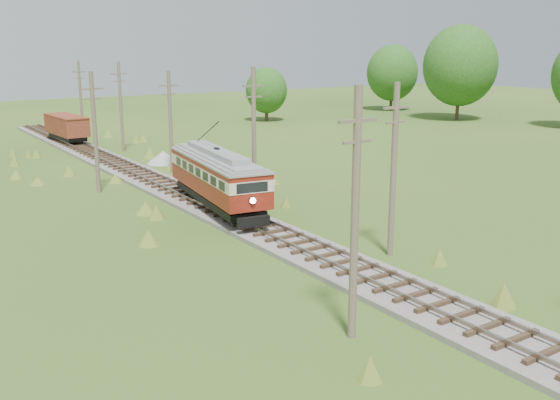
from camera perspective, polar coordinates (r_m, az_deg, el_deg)
railbed_main at (r=42.98m, az=-8.07°, el=0.18°), size 3.60×96.00×0.57m
streetcar at (r=39.14m, az=-5.76°, el=2.37°), size 4.32×11.71×5.30m
gondola at (r=71.46m, az=-18.93°, el=6.38°), size 2.94×7.87×2.57m
gravel_pile at (r=57.39m, az=-10.47°, el=3.83°), size 3.10×3.29×1.13m
utility_pole_r_2 at (r=30.88m, az=10.34°, el=2.81°), size 1.60×0.30×8.60m
utility_pole_r_3 at (r=41.04m, az=-2.40°, el=5.97°), size 1.60×0.30×9.00m
utility_pole_r_4 at (r=52.49m, az=-9.99°, el=7.13°), size 1.60×0.30×8.40m
utility_pole_r_5 at (r=64.67m, az=-14.35°, el=8.34°), size 1.60×0.30×8.90m
utility_pole_r_6 at (r=76.98m, az=-17.75°, el=8.84°), size 1.60×0.30×8.70m
utility_pole_l_a at (r=21.58m, az=6.88°, el=-1.21°), size 1.60×0.30×9.00m
utility_pole_l_b at (r=46.17m, az=-16.57°, el=6.02°), size 1.60×0.30×8.60m
tree_right_4 at (r=94.77m, az=16.15°, el=11.72°), size 10.50×10.50×13.53m
tree_right_5 at (r=107.32m, az=10.22°, el=11.38°), size 8.40×8.40×10.82m
tree_mid_b at (r=89.83m, az=-1.25°, el=9.99°), size 5.88×5.88×7.57m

